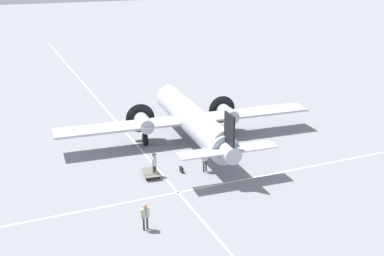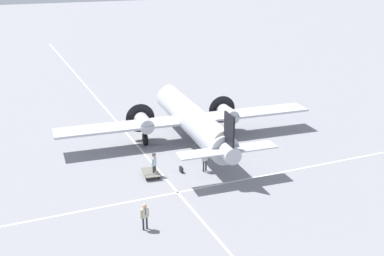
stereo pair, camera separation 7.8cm
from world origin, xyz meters
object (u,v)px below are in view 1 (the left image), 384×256
object	(u,v)px
airliner_main	(191,118)
baggage_cart	(151,173)
ramp_agent	(205,158)
crew_foreground	(145,214)
suitcase_near_door	(181,170)
passenger_boarding	(154,162)

from	to	relation	value
airliner_main	baggage_cart	world-z (taller)	airliner_main
ramp_agent	crew_foreground	bearing A→B (deg)	-158.61
ramp_agent	suitcase_near_door	xyz separation A→B (m)	(0.56, 1.77, -0.93)
crew_foreground	suitcase_near_door	xyz separation A→B (m)	(6.92, -5.18, -0.86)
crew_foreground	airliner_main	bearing A→B (deg)	-137.06
crew_foreground	ramp_agent	size ratio (longest dim) A/B	0.94
ramp_agent	suitcase_near_door	distance (m)	2.07
passenger_boarding	ramp_agent	world-z (taller)	ramp_agent
airliner_main	baggage_cart	distance (m)	8.01
ramp_agent	suitcase_near_door	world-z (taller)	ramp_agent
airliner_main	baggage_cart	size ratio (longest dim) A/B	11.43
ramp_agent	baggage_cart	xyz separation A→B (m)	(0.86, 4.17, -0.87)
ramp_agent	suitcase_near_door	bearing A→B (deg)	141.45
airliner_main	passenger_boarding	xyz separation A→B (m)	(-5.44, 5.34, -1.23)
airliner_main	ramp_agent	bearing A→B (deg)	171.12
passenger_boarding	suitcase_near_door	world-z (taller)	passenger_boarding
suitcase_near_door	baggage_cart	xyz separation A→B (m)	(0.30, 2.40, 0.06)
airliner_main	ramp_agent	xyz separation A→B (m)	(-6.20, 1.42, -1.24)
crew_foreground	ramp_agent	xyz separation A→B (m)	(6.36, -6.95, 0.07)
ramp_agent	baggage_cart	world-z (taller)	ramp_agent
crew_foreground	suitcase_near_door	size ratio (longest dim) A/B	3.52
airliner_main	suitcase_near_door	bearing A→B (deg)	154.56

